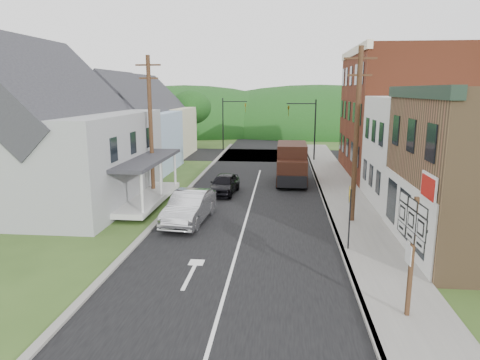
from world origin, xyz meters
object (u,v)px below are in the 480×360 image
(dark_sedan, at_px, (224,184))
(silver_sedan, at_px, (190,207))
(route_sign_cluster, at_px, (411,240))
(warning_sign, at_px, (350,208))
(delivery_van, at_px, (292,164))

(dark_sedan, bearing_deg, silver_sedan, -92.73)
(route_sign_cluster, relative_size, warning_sign, 1.32)
(silver_sedan, bearing_deg, route_sign_cluster, -41.29)
(route_sign_cluster, distance_m, warning_sign, 5.62)
(delivery_van, height_order, route_sign_cluster, route_sign_cluster)
(delivery_van, distance_m, warning_sign, 13.91)
(silver_sedan, height_order, delivery_van, delivery_van)
(silver_sedan, bearing_deg, dark_sedan, 86.43)
(silver_sedan, xyz_separation_m, dark_sedan, (0.95, 6.44, -0.14))
(delivery_van, height_order, warning_sign, same)
(silver_sedan, distance_m, dark_sedan, 6.51)
(dark_sedan, relative_size, route_sign_cluster, 1.08)
(dark_sedan, distance_m, route_sign_cluster, 17.34)
(delivery_van, distance_m, route_sign_cluster, 19.52)
(route_sign_cluster, bearing_deg, dark_sedan, 112.85)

